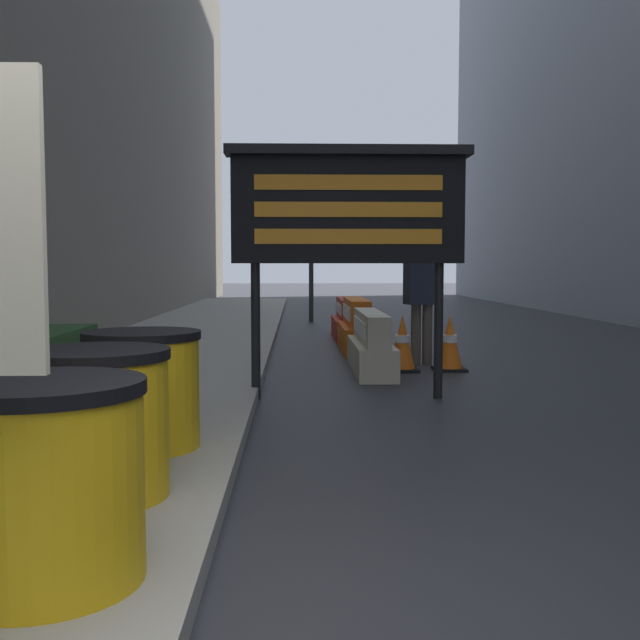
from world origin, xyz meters
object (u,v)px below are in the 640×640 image
(jersey_barrier_orange_far, at_px, (356,328))
(pedestrian_worker, at_px, (422,291))
(message_board, at_px, (348,208))
(jersey_barrier_red_striped, at_px, (347,321))
(traffic_cone_near, at_px, (450,343))
(jersey_barrier_cream, at_px, (371,346))
(barrel_drum_middle, at_px, (96,423))
(barrel_drum_foreground, at_px, (44,481))
(barrel_drum_back, at_px, (142,389))
(traffic_light_near_curb, at_px, (311,197))
(traffic_cone_mid, at_px, (402,343))

(jersey_barrier_orange_far, relative_size, pedestrian_worker, 1.13)
(message_board, xyz_separation_m, jersey_barrier_red_striped, (0.46, 6.88, -1.71))
(traffic_cone_near, bearing_deg, jersey_barrier_cream, -174.86)
(barrel_drum_middle, distance_m, jersey_barrier_orange_far, 8.67)
(barrel_drum_foreground, xyz_separation_m, jersey_barrier_red_striped, (2.06, 11.87, -0.21))
(jersey_barrier_orange_far, bearing_deg, barrel_drum_back, -106.38)
(jersey_barrier_cream, distance_m, jersey_barrier_orange_far, 2.51)
(jersey_barrier_cream, height_order, jersey_barrier_red_striped, jersey_barrier_cream)
(barrel_drum_back, relative_size, message_board, 0.31)
(barrel_drum_back, xyz_separation_m, message_board, (1.67, 2.68, 1.50))
(traffic_cone_near, bearing_deg, jersey_barrier_orange_far, 114.53)
(barrel_drum_back, bearing_deg, traffic_cone_near, 56.23)
(message_board, height_order, traffic_light_near_curb, traffic_light_near_curb)
(barrel_drum_back, bearing_deg, message_board, 58.12)
(message_board, xyz_separation_m, traffic_light_near_curb, (-0.18, 11.15, 1.13))
(message_board, xyz_separation_m, pedestrian_worker, (1.27, 2.75, -0.98))
(barrel_drum_back, xyz_separation_m, traffic_light_near_curb, (1.49, 13.83, 2.63))
(barrel_drum_back, bearing_deg, pedestrian_worker, 61.61)
(barrel_drum_foreground, bearing_deg, message_board, 72.28)
(barrel_drum_middle, relative_size, jersey_barrier_cream, 0.39)
(barrel_drum_back, height_order, jersey_barrier_cream, barrel_drum_back)
(message_board, bearing_deg, barrel_drum_middle, -113.79)
(traffic_cone_mid, bearing_deg, pedestrian_worker, 59.85)
(barrel_drum_back, xyz_separation_m, jersey_barrier_orange_far, (2.13, 7.23, -0.17))
(message_board, bearing_deg, jersey_barrier_orange_far, 84.23)
(barrel_drum_back, height_order, pedestrian_worker, pedestrian_worker)
(message_board, xyz_separation_m, jersey_barrier_orange_far, (0.46, 4.56, -1.67))
(barrel_drum_foreground, distance_m, barrel_drum_middle, 1.16)
(barrel_drum_back, distance_m, jersey_barrier_red_striped, 9.79)
(barrel_drum_foreground, xyz_separation_m, jersey_barrier_orange_far, (2.06, 9.55, -0.17))
(jersey_barrier_cream, bearing_deg, pedestrian_worker, 41.10)
(traffic_cone_near, height_order, pedestrian_worker, pedestrian_worker)
(message_board, bearing_deg, pedestrian_worker, 65.23)
(barrel_drum_middle, height_order, barrel_drum_back, same)
(barrel_drum_middle, distance_m, message_board, 4.45)
(jersey_barrier_red_striped, relative_size, pedestrian_worker, 1.15)
(barrel_drum_foreground, xyz_separation_m, message_board, (1.60, 4.99, 1.50))
(barrel_drum_back, bearing_deg, barrel_drum_foreground, -88.29)
(jersey_barrier_orange_far, relative_size, traffic_cone_mid, 2.65)
(jersey_barrier_cream, height_order, traffic_light_near_curb, traffic_light_near_curb)
(barrel_drum_back, relative_size, traffic_cone_near, 1.09)
(barrel_drum_back, bearing_deg, jersey_barrier_red_striped, 77.46)
(jersey_barrier_cream, bearing_deg, traffic_cone_near, 5.14)
(traffic_cone_mid, xyz_separation_m, pedestrian_worker, (0.37, 0.64, 0.70))
(traffic_cone_near, xyz_separation_m, traffic_cone_mid, (-0.66, -0.03, 0.00))
(barrel_drum_middle, bearing_deg, barrel_drum_back, 88.73)
(traffic_cone_near, bearing_deg, jersey_barrier_red_striped, 103.09)
(barrel_drum_back, distance_m, traffic_light_near_curb, 14.16)
(jersey_barrier_red_striped, distance_m, pedestrian_worker, 4.26)
(jersey_barrier_red_striped, height_order, traffic_cone_near, jersey_barrier_red_striped)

